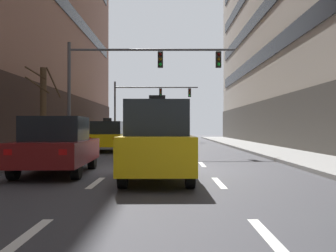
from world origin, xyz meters
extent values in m
plane|color=#38383D|center=(0.00, 0.00, 0.00)|extent=(120.00, 120.00, 0.00)
cube|color=silver|center=(-1.52, -8.00, 0.00)|extent=(0.16, 2.00, 0.01)
cube|color=silver|center=(-1.52, -3.00, 0.00)|extent=(0.16, 2.00, 0.01)
cube|color=silver|center=(-1.52, 2.00, 0.00)|extent=(0.16, 2.00, 0.01)
cube|color=silver|center=(-1.52, 7.00, 0.00)|extent=(0.16, 2.00, 0.01)
cube|color=silver|center=(-1.52, 12.00, 0.00)|extent=(0.16, 2.00, 0.01)
cube|color=silver|center=(-1.52, 17.00, 0.00)|extent=(0.16, 2.00, 0.01)
cube|color=silver|center=(-1.52, 22.00, 0.00)|extent=(0.16, 2.00, 0.01)
cube|color=silver|center=(-1.52, 27.00, 0.00)|extent=(0.16, 2.00, 0.01)
cube|color=silver|center=(-1.52, 32.00, 0.00)|extent=(0.16, 2.00, 0.01)
cube|color=silver|center=(1.52, -8.00, 0.00)|extent=(0.16, 2.00, 0.01)
cube|color=silver|center=(1.52, -3.00, 0.00)|extent=(0.16, 2.00, 0.01)
cube|color=silver|center=(1.52, 2.00, 0.00)|extent=(0.16, 2.00, 0.01)
cube|color=silver|center=(1.52, 7.00, 0.00)|extent=(0.16, 2.00, 0.01)
cube|color=silver|center=(1.52, 12.00, 0.00)|extent=(0.16, 2.00, 0.01)
cube|color=silver|center=(1.52, 17.00, 0.00)|extent=(0.16, 2.00, 0.01)
cube|color=silver|center=(1.52, 22.00, 0.00)|extent=(0.16, 2.00, 0.01)
cube|color=silver|center=(1.52, 27.00, 0.00)|extent=(0.16, 2.00, 0.01)
cube|color=silver|center=(1.52, 32.00, 0.00)|extent=(0.16, 2.00, 0.01)
cylinder|color=black|center=(-3.86, 0.28, 0.33)|extent=(0.25, 0.68, 0.67)
cylinder|color=black|center=(-2.23, 0.34, 0.33)|extent=(0.25, 0.68, 0.67)
cylinder|color=black|center=(-3.76, -2.46, 0.33)|extent=(0.25, 0.68, 0.67)
cylinder|color=black|center=(-2.14, -2.40, 0.33)|extent=(0.25, 0.68, 0.67)
cube|color=maroon|center=(-3.00, -1.06, 0.66)|extent=(2.02, 4.53, 0.65)
cube|color=black|center=(-2.99, -1.26, 1.33)|extent=(1.69, 1.98, 0.69)
cube|color=white|center=(-3.73, 1.11, 0.77)|extent=(0.21, 0.09, 0.14)
cube|color=red|center=(-3.57, -3.27, 0.77)|extent=(0.21, 0.09, 0.14)
cube|color=white|center=(-2.42, 1.16, 0.77)|extent=(0.21, 0.09, 0.14)
cube|color=red|center=(-2.27, -3.23, 0.77)|extent=(0.21, 0.09, 0.14)
cylinder|color=black|center=(-4.00, 11.48, 0.34)|extent=(0.24, 0.68, 0.68)
cylinder|color=black|center=(-2.34, 11.50, 0.34)|extent=(0.24, 0.68, 0.68)
cylinder|color=black|center=(-3.96, 8.69, 0.34)|extent=(0.24, 0.68, 0.68)
cylinder|color=black|center=(-2.31, 8.71, 0.34)|extent=(0.24, 0.68, 0.68)
cube|color=yellow|center=(-3.15, 10.09, 0.67)|extent=(1.96, 4.57, 0.66)
cube|color=black|center=(-3.15, 9.89, 1.35)|extent=(1.68, 1.98, 0.70)
cube|color=white|center=(-3.84, 12.32, 0.79)|extent=(0.21, 0.09, 0.14)
cube|color=red|center=(-3.79, 7.85, 0.79)|extent=(0.21, 0.09, 0.14)
cube|color=white|center=(-2.51, 12.34, 0.79)|extent=(0.21, 0.09, 0.14)
cube|color=red|center=(-2.46, 7.87, 0.79)|extent=(0.21, 0.09, 0.14)
cube|color=black|center=(-3.15, 9.89, 1.80)|extent=(0.46, 0.21, 0.19)
cylinder|color=black|center=(-0.77, 16.06, 0.32)|extent=(0.24, 0.65, 0.64)
cylinder|color=black|center=(0.78, 16.00, 0.32)|extent=(0.24, 0.65, 0.64)
cylinder|color=black|center=(-0.87, 13.43, 0.32)|extent=(0.24, 0.65, 0.64)
cylinder|color=black|center=(0.69, 13.38, 0.32)|extent=(0.24, 0.65, 0.64)
cube|color=yellow|center=(-0.04, 14.72, 0.76)|extent=(1.94, 4.34, 0.87)
cube|color=black|center=(-0.04, 14.72, 1.63)|extent=(1.65, 2.58, 0.87)
cube|color=white|center=(-0.59, 16.84, 0.91)|extent=(0.20, 0.08, 0.14)
cube|color=red|center=(-0.74, 12.64, 0.91)|extent=(0.20, 0.08, 0.14)
cube|color=white|center=(0.66, 16.79, 0.91)|extent=(0.20, 0.08, 0.14)
cube|color=red|center=(0.51, 12.60, 0.91)|extent=(0.20, 0.08, 0.14)
cube|color=black|center=(-0.04, 14.72, 2.16)|extent=(0.43, 0.21, 0.17)
cylinder|color=black|center=(-3.78, 26.90, 0.32)|extent=(0.23, 0.65, 0.65)
cylinder|color=black|center=(-2.22, 26.95, 0.32)|extent=(0.23, 0.65, 0.65)
cylinder|color=black|center=(-3.71, 24.26, 0.32)|extent=(0.23, 0.65, 0.65)
cylinder|color=black|center=(-2.14, 24.30, 0.32)|extent=(0.23, 0.65, 0.65)
cube|color=yellow|center=(-2.96, 25.60, 0.76)|extent=(1.93, 4.36, 0.88)
cube|color=black|center=(-2.96, 25.60, 1.65)|extent=(1.64, 2.59, 0.88)
cube|color=white|center=(-3.65, 27.70, 0.92)|extent=(0.20, 0.08, 0.14)
cube|color=red|center=(-3.53, 23.47, 0.92)|extent=(0.20, 0.08, 0.14)
cube|color=white|center=(-2.39, 27.74, 0.92)|extent=(0.20, 0.08, 0.14)
cube|color=red|center=(-2.27, 23.51, 0.92)|extent=(0.20, 0.08, 0.14)
cube|color=black|center=(-2.96, 25.60, 2.18)|extent=(0.44, 0.21, 0.18)
cylinder|color=black|center=(-3.91, 20.63, 0.32)|extent=(0.22, 0.64, 0.64)
cylinder|color=black|center=(-2.36, 20.61, 0.32)|extent=(0.22, 0.64, 0.64)
cylinder|color=black|center=(-3.94, 18.03, 0.32)|extent=(0.22, 0.64, 0.64)
cylinder|color=black|center=(-2.40, 18.01, 0.32)|extent=(0.22, 0.64, 0.64)
cube|color=yellow|center=(-3.15, 19.32, 0.63)|extent=(1.83, 4.27, 0.62)
cube|color=black|center=(-3.15, 19.13, 1.26)|extent=(1.57, 1.85, 0.66)
cube|color=white|center=(-3.75, 21.41, 0.74)|extent=(0.19, 0.08, 0.14)
cube|color=red|center=(-3.80, 17.25, 0.74)|extent=(0.19, 0.08, 0.14)
cube|color=white|center=(-2.51, 21.40, 0.74)|extent=(0.19, 0.08, 0.14)
cube|color=red|center=(-2.56, 17.23, 0.74)|extent=(0.19, 0.08, 0.14)
cube|color=black|center=(-3.15, 19.13, 1.68)|extent=(0.43, 0.20, 0.17)
cylinder|color=black|center=(-0.79, -1.34, 0.31)|extent=(0.22, 0.63, 0.63)
cylinder|color=black|center=(0.73, -1.32, 0.31)|extent=(0.22, 0.63, 0.63)
cylinder|color=black|center=(-0.76, -3.90, 0.31)|extent=(0.22, 0.63, 0.63)
cylinder|color=black|center=(0.76, -3.88, 0.31)|extent=(0.22, 0.63, 0.63)
cube|color=yellow|center=(-0.02, -2.61, 0.74)|extent=(1.80, 4.19, 0.85)
cube|color=black|center=(-0.02, -2.61, 1.59)|extent=(1.55, 2.48, 0.85)
cube|color=white|center=(-0.65, -0.57, 0.89)|extent=(0.19, 0.08, 0.13)
cube|color=red|center=(-0.60, -4.66, 0.89)|extent=(0.19, 0.08, 0.13)
cube|color=white|center=(0.57, -0.56, 0.89)|extent=(0.19, 0.08, 0.13)
cube|color=red|center=(0.62, -4.64, 0.89)|extent=(0.19, 0.08, 0.13)
cube|color=black|center=(-0.02, -2.61, 2.10)|extent=(0.42, 0.19, 0.17)
cylinder|color=black|center=(-0.71, 9.42, 0.34)|extent=(0.23, 0.68, 0.68)
cylinder|color=black|center=(0.94, 9.43, 0.34)|extent=(0.23, 0.68, 0.68)
cylinder|color=black|center=(-0.70, 6.64, 0.34)|extent=(0.23, 0.68, 0.68)
cylinder|color=black|center=(0.95, 6.64, 0.34)|extent=(0.23, 0.68, 0.68)
cube|color=#B7BABF|center=(0.12, 8.03, 0.80)|extent=(1.91, 4.54, 0.93)
cube|color=black|center=(0.12, 8.03, 1.73)|extent=(1.66, 2.68, 0.93)
cube|color=white|center=(-0.55, 10.26, 0.97)|extent=(0.21, 0.08, 0.14)
cube|color=red|center=(-0.54, 5.80, 0.97)|extent=(0.21, 0.08, 0.14)
cube|color=white|center=(0.78, 10.26, 0.97)|extent=(0.21, 0.08, 0.14)
cube|color=red|center=(0.79, 5.81, 0.97)|extent=(0.21, 0.08, 0.14)
cylinder|color=#4C4C51|center=(-4.95, 8.41, 3.00)|extent=(0.18, 0.18, 5.72)
cylinder|color=#4C4C51|center=(-0.58, 8.41, 5.46)|extent=(8.74, 0.12, 0.12)
cube|color=black|center=(-0.14, 8.41, 4.94)|extent=(0.28, 0.24, 0.84)
sphere|color=#4B0704|center=(-0.14, 8.27, 5.20)|extent=(0.17, 0.17, 0.17)
sphere|color=#523505|center=(-0.14, 8.27, 4.94)|extent=(0.17, 0.17, 0.17)
sphere|color=green|center=(-0.14, 8.27, 4.68)|extent=(0.17, 0.17, 0.17)
cube|color=black|center=(2.92, 8.41, 4.94)|extent=(0.28, 0.24, 0.84)
sphere|color=#4B0704|center=(2.92, 8.27, 5.20)|extent=(0.17, 0.17, 0.17)
sphere|color=#523505|center=(2.92, 8.27, 4.94)|extent=(0.17, 0.17, 0.17)
sphere|color=green|center=(2.92, 8.27, 4.68)|extent=(0.17, 0.17, 0.17)
cylinder|color=#4C4C51|center=(-4.95, 26.96, 3.00)|extent=(0.18, 0.18, 5.72)
cylinder|color=#4C4C51|center=(-0.88, 26.96, 5.29)|extent=(8.15, 0.12, 0.12)
cube|color=black|center=(-0.47, 26.96, 4.77)|extent=(0.28, 0.24, 0.84)
sphere|color=#4B0704|center=(-0.47, 26.82, 5.03)|extent=(0.17, 0.17, 0.17)
sphere|color=#523505|center=(-0.47, 26.82, 4.77)|extent=(0.17, 0.17, 0.17)
sphere|color=green|center=(-0.47, 26.82, 4.51)|extent=(0.17, 0.17, 0.17)
cube|color=black|center=(2.38, 26.96, 4.77)|extent=(0.28, 0.24, 0.84)
sphere|color=#4B0704|center=(2.38, 26.82, 5.03)|extent=(0.17, 0.17, 0.17)
sphere|color=#523505|center=(2.38, 26.82, 4.77)|extent=(0.17, 0.17, 0.17)
sphere|color=green|center=(2.38, 26.82, 4.51)|extent=(0.17, 0.17, 0.17)
cylinder|color=#4C3823|center=(-5.73, 6.51, 2.19)|extent=(0.30, 0.30, 4.10)
cylinder|color=#42301E|center=(-5.94, 5.96, 3.91)|extent=(1.15, 0.51, 0.69)
cylinder|color=#42301E|center=(-5.83, 5.92, 3.33)|extent=(1.23, 0.28, 0.84)
cylinder|color=#42301E|center=(-5.18, 6.33, 3.48)|extent=(0.44, 1.15, 1.36)
camera|label=1|loc=(0.26, -13.06, 1.37)|focal=43.66mm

